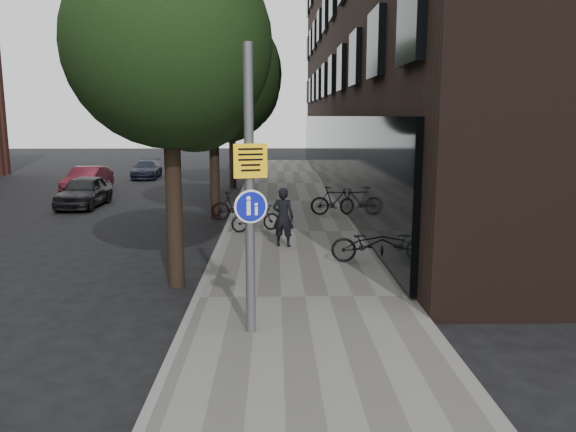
{
  "coord_description": "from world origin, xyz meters",
  "views": [
    {
      "loc": [
        -0.37,
        -7.81,
        3.81
      ],
      "look_at": [
        -0.13,
        2.31,
        2.0
      ],
      "focal_mm": 35.0,
      "sensor_mm": 36.0,
      "label": 1
    }
  ],
  "objects_px": {
    "signpost": "(249,191)",
    "parked_bike_facade_near": "(368,244)",
    "pedestrian": "(283,217)",
    "parked_car_near": "(84,191)"
  },
  "relations": [
    {
      "from": "signpost",
      "to": "parked_bike_facade_near",
      "type": "bearing_deg",
      "value": 43.49
    },
    {
      "from": "signpost",
      "to": "pedestrian",
      "type": "bearing_deg",
      "value": 69.12
    },
    {
      "from": "signpost",
      "to": "parked_car_near",
      "type": "distance_m",
      "value": 16.5
    },
    {
      "from": "signpost",
      "to": "pedestrian",
      "type": "distance_m",
      "value": 6.68
    },
    {
      "from": "signpost",
      "to": "parked_car_near",
      "type": "height_order",
      "value": "signpost"
    },
    {
      "from": "parked_bike_facade_near",
      "to": "parked_car_near",
      "type": "xyz_separation_m",
      "value": [
        -10.46,
        9.92,
        0.05
      ]
    },
    {
      "from": "signpost",
      "to": "parked_bike_facade_near",
      "type": "distance_m",
      "value": 5.7
    },
    {
      "from": "parked_bike_facade_near",
      "to": "pedestrian",
      "type": "bearing_deg",
      "value": 55.66
    },
    {
      "from": "pedestrian",
      "to": "parked_bike_facade_near",
      "type": "bearing_deg",
      "value": 153.61
    },
    {
      "from": "signpost",
      "to": "pedestrian",
      "type": "relative_size",
      "value": 2.86
    }
  ]
}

